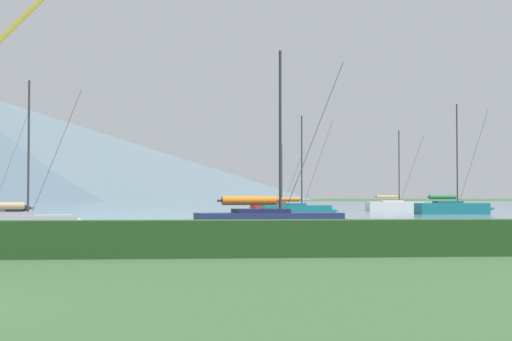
{
  "coord_description": "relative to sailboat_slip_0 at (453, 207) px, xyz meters",
  "views": [
    {
      "loc": [
        5.43,
        -13.3,
        1.94
      ],
      "look_at": [
        12.1,
        65.27,
        4.58
      ],
      "focal_mm": 53.45,
      "sensor_mm": 36.0,
      "label": 1
    }
  ],
  "objects": [
    {
      "name": "sailboat_slip_11",
      "position": [
        -0.7,
        20.44,
        -0.02
      ],
      "size": [
        8.62,
        2.71,
        10.77
      ],
      "rotation": [
        0.0,
        0.0,
        0.02
      ],
      "color": "white",
      "rests_on": "harbor_water"
    },
    {
      "name": "sailboat_slip_0",
      "position": [
        0.0,
        0.0,
        0.0
      ],
      "size": [
        8.8,
        2.95,
        11.86
      ],
      "rotation": [
        0.0,
        0.0,
        0.05
      ],
      "color": "#19707A",
      "rests_on": "harbor_water"
    },
    {
      "name": "harbor_water",
      "position": [
        -33.39,
        70.72,
        -0.73
      ],
      "size": [
        320.0,
        246.0,
        0.0
      ],
      "primitive_type": "cube",
      "color": "slate",
      "rests_on": "ground_plane"
    },
    {
      "name": "sailboat_slip_2",
      "position": [
        -24.07,
        -42.27,
        -0.06
      ],
      "size": [
        8.34,
        3.55,
        9.17
      ],
      "rotation": [
        0.0,
        0.0,
        0.16
      ],
      "color": "navy",
      "rests_on": "harbor_water"
    },
    {
      "name": "hedge_line",
      "position": [
        -33.39,
        -55.28,
        -0.15
      ],
      "size": [
        80.0,
        1.2,
        1.18
      ],
      "primitive_type": "cube",
      "color": "#284C23",
      "rests_on": "ground_plane"
    },
    {
      "name": "sailboat_slip_5",
      "position": [
        -37.02,
        -38.28,
        -0.17
      ],
      "size": [
        6.88,
        3.74,
        8.13
      ],
      "rotation": [
        0.0,
        0.0,
        0.32
      ],
      "color": "#9E9EA3",
      "rests_on": "harbor_water"
    },
    {
      "name": "sailboat_slip_9",
      "position": [
        -17.38,
        12.65,
        -0.12
      ],
      "size": [
        7.56,
        3.59,
        8.22
      ],
      "rotation": [
        0.0,
        0.0,
        0.23
      ],
      "color": "red",
      "rests_on": "harbor_water"
    },
    {
      "name": "sailboat_slip_8",
      "position": [
        -17.7,
        -6.16,
        -0.1
      ],
      "size": [
        7.73,
        2.81,
        9.79
      ],
      "rotation": [
        0.0,
        0.0,
        0.09
      ],
      "color": "#19707A",
      "rests_on": "harbor_water"
    }
  ]
}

